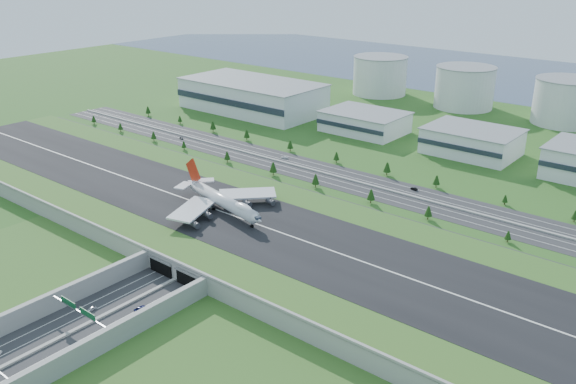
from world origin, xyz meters
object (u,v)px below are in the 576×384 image
Objects in this scene: boeing_747 at (222,200)px; car_4 at (181,138)px; fuel_tank_a at (380,76)px; car_0 at (91,309)px; car_5 at (414,189)px; car_7 at (284,157)px; car_2 at (140,308)px.

boeing_747 is 13.79× the size of car_4.
fuel_tank_a is 0.76× the size of boeing_747.
car_4 is (-146.37, 175.09, 0.07)m from car_0.
car_5 is 94.16m from car_7.
fuel_tank_a reaches higher than boeing_747.
car_2 is at bearing 36.14° from car_0.
fuel_tank_a is 412.11m from car_0.
car_7 is (-43.49, 100.66, -13.01)m from boeing_747.
boeing_747 is 81.82m from car_2.
fuel_tank_a reaches higher than car_2.
fuel_tank_a is 253.16m from car_5.
boeing_747 is 89.52m from car_0.
car_0 is at bearing -3.32° from car_7.
car_2 is 228.75m from car_4.
car_0 is at bearing -116.89° from car_4.
car_2 is (14.21, 12.17, -0.03)m from car_0.
fuel_tank_a is at bearing -73.47° from car_2.
car_7 is at bearing -76.22° from car_5.
car_7 is (-59.34, 187.81, -0.03)m from car_0.
car_0 reaches higher than car_2.
fuel_tank_a is 9.72× the size of car_2.
boeing_747 reaches higher than car_2.
car_2 is 1.08× the size of car_4.
boeing_747 is 12.81× the size of car_2.
car_7 is (-73.55, 175.63, 0.01)m from car_2.
car_2 is at bearing 1.87° from car_7.
boeing_747 is 14.47× the size of car_5.
boeing_747 is at bearing 95.86° from car_0.
car_4 is at bearing -73.18° from car_5.
boeing_747 reaches higher than car_7.
fuel_tank_a is 11.39× the size of car_0.
fuel_tank_a reaches higher than car_4.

